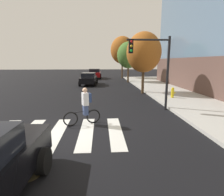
{
  "coord_description": "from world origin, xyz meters",
  "views": [
    {
      "loc": [
        1.46,
        -6.94,
        2.82
      ],
      "look_at": [
        1.91,
        0.22,
        1.37
      ],
      "focal_mm": 28.89,
      "sensor_mm": 36.0,
      "label": 1
    }
  ],
  "objects_px": {
    "sedan_mid": "(89,79)",
    "street_tree_mid": "(128,55)",
    "manhole_cover": "(28,175)",
    "fire_hydrant": "(173,93)",
    "street_tree_far": "(122,50)",
    "sedan_far": "(95,73)",
    "street_tree_near": "(144,52)",
    "traffic_light_near": "(154,61)",
    "cyclist": "(85,106)"
  },
  "relations": [
    {
      "from": "sedan_mid",
      "to": "street_tree_mid",
      "type": "bearing_deg",
      "value": 25.31
    },
    {
      "from": "manhole_cover",
      "to": "street_tree_mid",
      "type": "relative_size",
      "value": 0.12
    },
    {
      "from": "fire_hydrant",
      "to": "street_tree_far",
      "type": "xyz_separation_m",
      "value": [
        -1.72,
        17.81,
        4.16
      ]
    },
    {
      "from": "sedan_mid",
      "to": "sedan_far",
      "type": "height_order",
      "value": "sedan_far"
    },
    {
      "from": "street_tree_mid",
      "to": "manhole_cover",
      "type": "bearing_deg",
      "value": -105.42
    },
    {
      "from": "manhole_cover",
      "to": "street_tree_near",
      "type": "relative_size",
      "value": 0.12
    },
    {
      "from": "traffic_light_near",
      "to": "fire_hydrant",
      "type": "height_order",
      "value": "traffic_light_near"
    },
    {
      "from": "cyclist",
      "to": "street_tree_mid",
      "type": "distance_m",
      "value": 17.6
    },
    {
      "from": "sedan_mid",
      "to": "sedan_far",
      "type": "xyz_separation_m",
      "value": [
        0.45,
        8.6,
        0.08
      ]
    },
    {
      "from": "sedan_mid",
      "to": "fire_hydrant",
      "type": "bearing_deg",
      "value": -53.22
    },
    {
      "from": "sedan_mid",
      "to": "street_tree_near",
      "type": "xyz_separation_m",
      "value": [
        5.22,
        -6.38,
        2.83
      ]
    },
    {
      "from": "fire_hydrant",
      "to": "street_tree_mid",
      "type": "bearing_deg",
      "value": 97.91
    },
    {
      "from": "cyclist",
      "to": "street_tree_mid",
      "type": "height_order",
      "value": "street_tree_mid"
    },
    {
      "from": "sedan_mid",
      "to": "traffic_light_near",
      "type": "height_order",
      "value": "traffic_light_near"
    },
    {
      "from": "manhole_cover",
      "to": "street_tree_far",
      "type": "height_order",
      "value": "street_tree_far"
    },
    {
      "from": "sedan_far",
      "to": "fire_hydrant",
      "type": "relative_size",
      "value": 6.07
    },
    {
      "from": "sedan_mid",
      "to": "traffic_light_near",
      "type": "bearing_deg",
      "value": -69.6
    },
    {
      "from": "manhole_cover",
      "to": "sedan_mid",
      "type": "distance_m",
      "value": 18.03
    },
    {
      "from": "street_tree_near",
      "to": "cyclist",
      "type": "bearing_deg",
      "value": -119.58
    },
    {
      "from": "sedan_far",
      "to": "fire_hydrant",
      "type": "distance_m",
      "value": 18.89
    },
    {
      "from": "manhole_cover",
      "to": "cyclist",
      "type": "distance_m",
      "value": 3.97
    },
    {
      "from": "manhole_cover",
      "to": "traffic_light_near",
      "type": "distance_m",
      "value": 8.23
    },
    {
      "from": "fire_hydrant",
      "to": "street_tree_mid",
      "type": "relative_size",
      "value": 0.14
    },
    {
      "from": "fire_hydrant",
      "to": "street_tree_mid",
      "type": "height_order",
      "value": "street_tree_mid"
    },
    {
      "from": "sedan_far",
      "to": "traffic_light_near",
      "type": "xyz_separation_m",
      "value": [
        4.02,
        -20.63,
        2.02
      ]
    },
    {
      "from": "sedan_far",
      "to": "cyclist",
      "type": "relative_size",
      "value": 2.8
    },
    {
      "from": "sedan_far",
      "to": "street_tree_mid",
      "type": "height_order",
      "value": "street_tree_mid"
    },
    {
      "from": "cyclist",
      "to": "fire_hydrant",
      "type": "xyz_separation_m",
      "value": [
        6.13,
        5.13,
        -0.31
      ]
    },
    {
      "from": "manhole_cover",
      "to": "traffic_light_near",
      "type": "relative_size",
      "value": 0.15
    },
    {
      "from": "sedan_mid",
      "to": "cyclist",
      "type": "xyz_separation_m",
      "value": [
        0.72,
        -14.3,
        0.08
      ]
    },
    {
      "from": "manhole_cover",
      "to": "sedan_far",
      "type": "bearing_deg",
      "value": 88.13
    },
    {
      "from": "street_tree_far",
      "to": "sedan_far",
      "type": "bearing_deg",
      "value": -179.49
    },
    {
      "from": "sedan_far",
      "to": "sedan_mid",
      "type": "bearing_deg",
      "value": -93.02
    },
    {
      "from": "cyclist",
      "to": "street_tree_near",
      "type": "bearing_deg",
      "value": 60.42
    },
    {
      "from": "fire_hydrant",
      "to": "street_tree_far",
      "type": "distance_m",
      "value": 18.37
    },
    {
      "from": "street_tree_near",
      "to": "street_tree_mid",
      "type": "bearing_deg",
      "value": 89.86
    },
    {
      "from": "sedan_far",
      "to": "traffic_light_near",
      "type": "height_order",
      "value": "traffic_light_near"
    },
    {
      "from": "traffic_light_near",
      "to": "fire_hydrant",
      "type": "xyz_separation_m",
      "value": [
        2.38,
        2.86,
        -2.33
      ]
    },
    {
      "from": "traffic_light_near",
      "to": "manhole_cover",
      "type": "bearing_deg",
      "value": -129.26
    },
    {
      "from": "manhole_cover",
      "to": "sedan_mid",
      "type": "bearing_deg",
      "value": 88.68
    },
    {
      "from": "sedan_far",
      "to": "street_tree_near",
      "type": "relative_size",
      "value": 0.89
    },
    {
      "from": "sedan_mid",
      "to": "fire_hydrant",
      "type": "distance_m",
      "value": 11.45
    },
    {
      "from": "fire_hydrant",
      "to": "street_tree_far",
      "type": "bearing_deg",
      "value": 95.52
    },
    {
      "from": "cyclist",
      "to": "traffic_light_near",
      "type": "relative_size",
      "value": 0.4
    },
    {
      "from": "fire_hydrant",
      "to": "street_tree_near",
      "type": "relative_size",
      "value": 0.15
    },
    {
      "from": "traffic_light_near",
      "to": "street_tree_far",
      "type": "height_order",
      "value": "street_tree_far"
    },
    {
      "from": "sedan_mid",
      "to": "sedan_far",
      "type": "relative_size",
      "value": 0.93
    },
    {
      "from": "fire_hydrant",
      "to": "street_tree_far",
      "type": "relative_size",
      "value": 0.11
    },
    {
      "from": "traffic_light_near",
      "to": "street_tree_mid",
      "type": "bearing_deg",
      "value": 86.99
    },
    {
      "from": "traffic_light_near",
      "to": "street_tree_far",
      "type": "bearing_deg",
      "value": 88.17
    }
  ]
}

